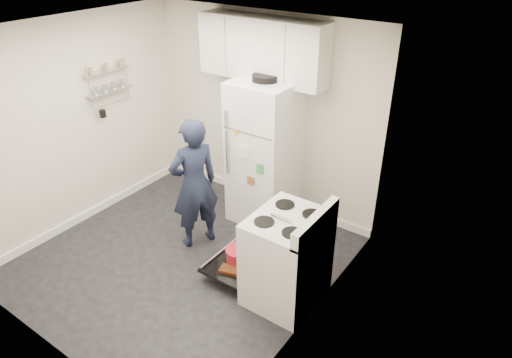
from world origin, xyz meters
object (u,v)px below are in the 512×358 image
Objects in this scene: refrigerator at (264,153)px; open_oven_door at (238,259)px; person at (194,184)px; electric_range at (286,259)px.

open_oven_door is at bearing -69.51° from refrigerator.
open_oven_door is 0.97m from person.
refrigerator is at bearing 132.28° from electric_range.
refrigerator is (-0.41, 1.09, 0.72)m from open_oven_door.
electric_range is 0.70× the size of person.
person is at bearing 171.76° from electric_range.
person reaches higher than open_oven_door.
person is (-0.34, -0.91, -0.13)m from refrigerator.
open_oven_door is 0.45× the size of person.
refrigerator reaches higher than open_oven_door.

